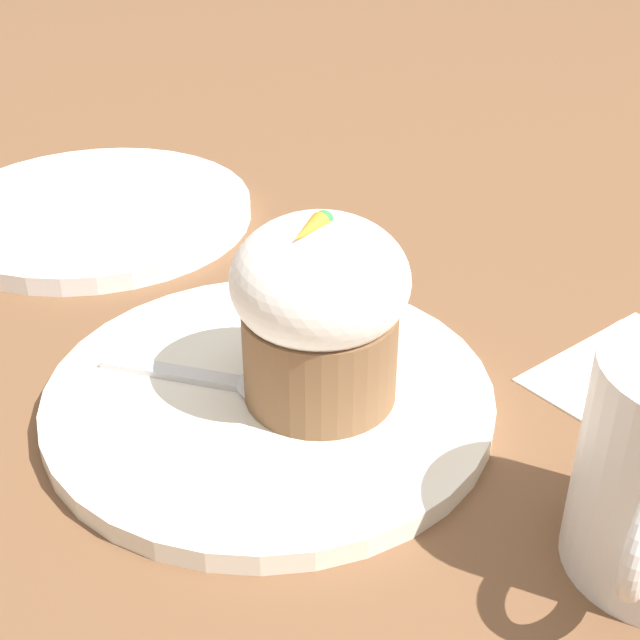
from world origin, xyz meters
TOP-DOWN VIEW (x-y plane):
  - ground_plane at (0.00, 0.00)m, footprint 4.00×4.00m
  - dessert_plate at (0.00, 0.00)m, footprint 0.24×0.24m
  - carrot_cake at (-0.01, 0.03)m, footprint 0.09×0.09m
  - spoon at (0.01, -0.01)m, footprint 0.06×0.12m
  - side_plate at (-0.12, -0.24)m, footprint 0.23×0.23m

SIDE VIEW (x-z plane):
  - ground_plane at x=0.00m, z-range 0.00..0.00m
  - dessert_plate at x=0.00m, z-range 0.00..0.01m
  - side_plate at x=-0.12m, z-range 0.00..0.01m
  - spoon at x=0.01m, z-range 0.01..0.02m
  - carrot_cake at x=-0.01m, z-range 0.01..0.12m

